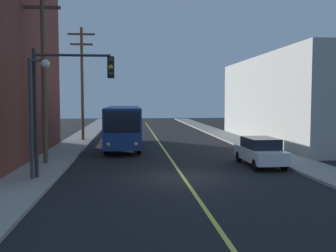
# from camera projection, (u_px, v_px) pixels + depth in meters

# --- Properties ---
(ground_plane) EXTENTS (120.00, 120.00, 0.00)m
(ground_plane) POSITION_uv_depth(u_px,v_px,m) (183.00, 178.00, 18.64)
(ground_plane) COLOR black
(sidewalk_left) EXTENTS (2.50, 90.00, 0.15)m
(sidewalk_left) POSITION_uv_depth(u_px,v_px,m) (65.00, 151.00, 27.84)
(sidewalk_left) COLOR gray
(sidewalk_left) RESTS_ON ground
(sidewalk_right) EXTENTS (2.50, 90.00, 0.15)m
(sidewalk_right) POSITION_uv_depth(u_px,v_px,m) (259.00, 148.00, 29.28)
(sidewalk_right) COLOR gray
(sidewalk_right) RESTS_ON ground
(lane_stripe_center) EXTENTS (0.16, 60.00, 0.01)m
(lane_stripe_center) POSITION_uv_depth(u_px,v_px,m) (160.00, 143.00, 33.53)
(lane_stripe_center) COLOR #D8CC4C
(lane_stripe_center) RESTS_ON ground
(building_right_warehouse) EXTENTS (12.00, 21.51, 7.57)m
(building_right_warehouse) POSITION_uv_depth(u_px,v_px,m) (319.00, 100.00, 34.75)
(building_right_warehouse) COLOR #B2B2A8
(building_right_warehouse) RESTS_ON ground
(city_bus) EXTENTS (2.59, 12.16, 3.20)m
(city_bus) POSITION_uv_depth(u_px,v_px,m) (124.00, 124.00, 30.71)
(city_bus) COLOR navy
(city_bus) RESTS_ON ground
(parked_car_white) EXTENTS (1.87, 4.42, 1.62)m
(parked_car_white) POSITION_uv_depth(u_px,v_px,m) (260.00, 151.00, 21.91)
(parked_car_white) COLOR silver
(parked_car_white) RESTS_ON ground
(utility_pole_near) EXTENTS (2.40, 0.28, 10.33)m
(utility_pole_near) POSITION_uv_depth(u_px,v_px,m) (44.00, 64.00, 21.79)
(utility_pole_near) COLOR brown
(utility_pole_near) RESTS_ON sidewalk_left
(utility_pole_mid) EXTENTS (2.40, 0.28, 10.09)m
(utility_pole_mid) POSITION_uv_depth(u_px,v_px,m) (82.00, 78.00, 34.59)
(utility_pole_mid) COLOR brown
(utility_pole_mid) RESTS_ON sidewalk_left
(traffic_signal_left_corner) EXTENTS (3.75, 0.48, 6.00)m
(traffic_signal_left_corner) POSITION_uv_depth(u_px,v_px,m) (69.00, 89.00, 17.87)
(traffic_signal_left_corner) COLOR #2D2D33
(traffic_signal_left_corner) RESTS_ON sidewalk_left
(street_lamp_left) EXTENTS (0.98, 0.40, 5.50)m
(street_lamp_left) POSITION_uv_depth(u_px,v_px,m) (36.00, 101.00, 17.36)
(street_lamp_left) COLOR #38383D
(street_lamp_left) RESTS_ON sidewalk_left
(fire_hydrant) EXTENTS (0.44, 0.26, 0.84)m
(fire_hydrant) POSITION_uv_depth(u_px,v_px,m) (277.00, 149.00, 24.76)
(fire_hydrant) COLOR red
(fire_hydrant) RESTS_ON sidewalk_right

